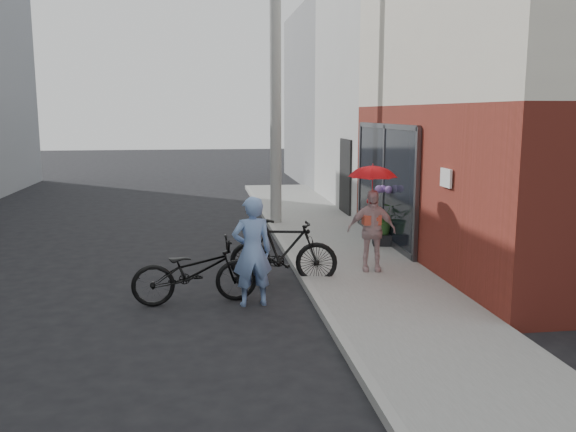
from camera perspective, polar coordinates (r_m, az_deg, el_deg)
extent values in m
plane|color=black|center=(9.57, -3.36, -7.74)|extent=(80.00, 80.00, 0.00)
cube|color=gray|center=(11.79, 6.07, -4.13)|extent=(2.20, 24.00, 0.12)
cube|color=#9E9E99|center=(11.57, 0.48, -4.34)|extent=(0.12, 24.00, 0.12)
cube|color=black|center=(13.27, 9.05, 3.05)|extent=(0.06, 3.80, 2.40)
cube|color=white|center=(10.14, 14.58, 3.47)|extent=(0.04, 0.40, 0.30)
cube|color=silver|center=(19.77, 15.90, 11.14)|extent=(8.00, 6.00, 7.00)
cube|color=gray|center=(26.33, 9.65, 10.90)|extent=(8.00, 8.00, 7.00)
cylinder|color=#9E9E99|center=(15.23, -1.17, 12.06)|extent=(0.28, 0.28, 7.00)
imported|color=#7495CE|center=(9.05, -3.37, -3.33)|extent=(0.65, 0.46, 1.65)
imported|color=black|center=(9.32, -8.70, -5.14)|extent=(1.95, 0.85, 0.99)
imported|color=black|center=(10.29, -0.43, -3.32)|extent=(1.89, 0.83, 1.10)
imported|color=beige|center=(10.71, 7.80, -1.34)|extent=(0.89, 0.51, 1.42)
imported|color=red|center=(10.56, 7.94, 4.33)|extent=(0.80, 0.80, 0.70)
cube|color=black|center=(12.95, 8.86, -2.17)|extent=(0.50, 0.50, 0.22)
imported|color=#316227|center=(12.87, 8.91, -0.21)|extent=(0.61, 0.53, 0.67)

